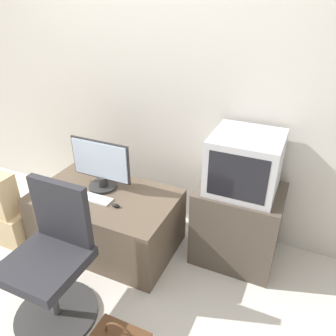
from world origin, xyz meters
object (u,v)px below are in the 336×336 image
at_px(main_monitor, 101,165).
at_px(keyboard, 94,198).
at_px(cardboard_box_lower, 10,227).
at_px(crt_tv, 245,163).
at_px(office_chair, 53,265).
at_px(mouse, 116,206).

xyz_separation_m(main_monitor, keyboard, (0.03, -0.18, -0.19)).
bearing_deg(cardboard_box_lower, crt_tv, 19.64).
distance_m(keyboard, crt_tv, 1.17).
xyz_separation_m(main_monitor, office_chair, (0.15, -0.79, -0.28)).
relative_size(keyboard, crt_tv, 0.63).
xyz_separation_m(office_chair, cardboard_box_lower, (-0.85, 0.37, -0.26)).
distance_m(mouse, cardboard_box_lower, 1.03).
bearing_deg(office_chair, cardboard_box_lower, 156.37).
relative_size(crt_tv, office_chair, 0.51).
relative_size(main_monitor, mouse, 7.71).
height_order(keyboard, office_chair, office_chair).
bearing_deg(main_monitor, cardboard_box_lower, -149.12).
distance_m(crt_tv, cardboard_box_lower, 2.00).
xyz_separation_m(mouse, cardboard_box_lower, (-0.94, -0.22, -0.35)).
height_order(mouse, office_chair, office_chair).
relative_size(mouse, office_chair, 0.07).
relative_size(office_chair, cardboard_box_lower, 2.77).
relative_size(mouse, cardboard_box_lower, 0.20).
height_order(crt_tv, cardboard_box_lower, crt_tv).
bearing_deg(mouse, cardboard_box_lower, -166.86).
distance_m(keyboard, cardboard_box_lower, 0.84).
relative_size(main_monitor, office_chair, 0.56).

